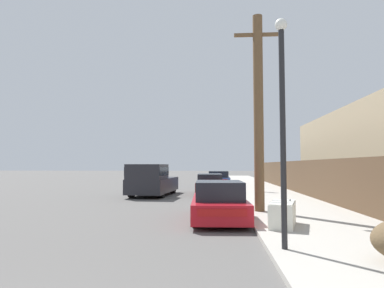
# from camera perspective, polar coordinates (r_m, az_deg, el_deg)

# --- Properties ---
(sidewalk_curb) EXTENTS (4.20, 63.00, 0.12)m
(sidewalk_curb) POSITION_cam_1_polar(r_m,az_deg,el_deg) (25.52, 11.24, -7.46)
(sidewalk_curb) COLOR #ADA89E
(sidewalk_curb) RESTS_ON ground
(discarded_fridge) EXTENTS (1.04, 1.70, 0.70)m
(discarded_fridge) POSITION_cam_1_polar(r_m,az_deg,el_deg) (10.14, 14.89, -11.20)
(discarded_fridge) COLOR silver
(discarded_fridge) RESTS_ON sidewalk_curb
(parked_sports_car_red) EXTENTS (1.88, 4.50, 1.31)m
(parked_sports_car_red) POSITION_cam_1_polar(r_m,az_deg,el_deg) (11.54, 4.50, -9.68)
(parked_sports_car_red) COLOR red
(parked_sports_car_red) RESTS_ON ground
(car_parked_mid) EXTENTS (1.84, 4.61, 1.28)m
(car_parked_mid) POSITION_cam_1_polar(r_m,az_deg,el_deg) (21.84, 2.96, -6.76)
(car_parked_mid) COLOR #5B1E19
(car_parked_mid) RESTS_ON ground
(car_parked_far) EXTENTS (1.91, 4.31, 1.32)m
(car_parked_far) POSITION_cam_1_polar(r_m,az_deg,el_deg) (29.48, 4.46, -5.89)
(car_parked_far) COLOR #2D478C
(car_parked_far) RESTS_ON ground
(pickup_truck) EXTENTS (2.43, 5.36, 1.88)m
(pickup_truck) POSITION_cam_1_polar(r_m,az_deg,el_deg) (20.49, -6.76, -6.02)
(pickup_truck) COLOR #232328
(pickup_truck) RESTS_ON ground
(utility_pole) EXTENTS (1.80, 0.37, 7.47)m
(utility_pole) POSITION_cam_1_polar(r_m,az_deg,el_deg) (13.27, 11.02, 5.62)
(utility_pole) COLOR brown
(utility_pole) RESTS_ON sidewalk_curb
(street_lamp) EXTENTS (0.26, 0.26, 4.82)m
(street_lamp) POSITION_cam_1_polar(r_m,az_deg,el_deg) (7.42, 14.85, 4.96)
(street_lamp) COLOR #232326
(street_lamp) RESTS_ON sidewalk_curb
(wooden_fence) EXTENTS (0.08, 36.08, 1.98)m
(wooden_fence) POSITION_cam_1_polar(r_m,az_deg,el_deg) (20.90, 18.26, -5.33)
(wooden_fence) COLOR brown
(wooden_fence) RESTS_ON sidewalk_curb
(pedestrian) EXTENTS (0.34, 0.34, 1.78)m
(pedestrian) POSITION_cam_1_polar(r_m,az_deg,el_deg) (22.56, 11.48, -5.48)
(pedestrian) COLOR #282D42
(pedestrian) RESTS_ON sidewalk_curb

